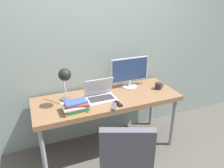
{
  "coord_description": "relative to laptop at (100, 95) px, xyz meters",
  "views": [
    {
      "loc": [
        -0.83,
        -1.89,
        1.98
      ],
      "look_at": [
        0.05,
        0.29,
        0.94
      ],
      "focal_mm": 35.0,
      "sensor_mm": 36.0,
      "label": 1
    }
  ],
  "objects": [
    {
      "name": "monitor",
      "position": [
        0.48,
        0.19,
        0.16
      ],
      "size": [
        0.52,
        0.2,
        0.4
      ],
      "color": "#B7B7BC",
      "rests_on": "desk"
    },
    {
      "name": "desk",
      "position": [
        0.09,
        0.01,
        -0.12
      ],
      "size": [
        1.77,
        0.65,
        0.76
      ],
      "color": "brown",
      "rests_on": "ground_plane"
    },
    {
      "name": "media_remote",
      "position": [
        0.14,
        -0.21,
        -0.04
      ],
      "size": [
        0.06,
        0.14,
        0.02
      ],
      "color": "black",
      "rests_on": "desk"
    },
    {
      "name": "mug",
      "position": [
        0.8,
        -0.02,
        -0.01
      ],
      "size": [
        0.13,
        0.09,
        0.08
      ],
      "color": "black",
      "rests_on": "desk"
    },
    {
      "name": "tv_remote",
      "position": [
        0.08,
        -0.25,
        -0.04
      ],
      "size": [
        0.13,
        0.17,
        0.02
      ],
      "color": "#4C4C51",
      "rests_on": "desk"
    },
    {
      "name": "desk_lamp",
      "position": [
        -0.4,
        -0.02,
        0.3
      ],
      "size": [
        0.14,
        0.29,
        0.45
      ],
      "color": "#4C4C51",
      "rests_on": "desk"
    },
    {
      "name": "office_chair",
      "position": [
        -0.08,
        -0.88,
        -0.27
      ],
      "size": [
        0.63,
        0.63,
        1.0
      ],
      "color": "black",
      "rests_on": "ground_plane"
    },
    {
      "name": "ground_plane",
      "position": [
        0.09,
        -0.32,
        -0.81
      ],
      "size": [
        12.0,
        12.0,
        0.0
      ],
      "primitive_type": "plane",
      "color": "#514C47"
    },
    {
      "name": "wall_back",
      "position": [
        0.09,
        0.4,
        0.49
      ],
      "size": [
        8.0,
        0.05,
        2.6
      ],
      "color": "gray",
      "rests_on": "ground_plane"
    },
    {
      "name": "book_stack",
      "position": [
        -0.34,
        -0.18,
        0.01
      ],
      "size": [
        0.29,
        0.21,
        0.12
      ],
      "color": "gold",
      "rests_on": "desk"
    },
    {
      "name": "laptop",
      "position": [
        0.0,
        0.0,
        0.0
      ],
      "size": [
        0.35,
        0.25,
        0.25
      ],
      "color": "silver",
      "rests_on": "desk"
    }
  ]
}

